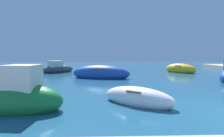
# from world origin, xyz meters

# --- Properties ---
(moored_boat_0) EXTENTS (3.59, 3.03, 1.57)m
(moored_boat_0) POSITION_xyz_m (-10.71, 14.57, 0.41)
(moored_boat_0) COLOR #3F3F47
(moored_boat_0) RESTS_ON ground
(moored_boat_1) EXTENTS (3.60, 1.76, 1.97)m
(moored_boat_1) POSITION_xyz_m (-8.48, 1.20, 0.47)
(moored_boat_1) COLOR #197233
(moored_boat_1) RESTS_ON ground
(moored_boat_2) EXTENTS (3.28, 3.73, 1.31)m
(moored_boat_2) POSITION_xyz_m (3.13, 14.16, 0.36)
(moored_boat_2) COLOR gold
(moored_boat_2) RESTS_ON ground
(moored_boat_5) EXTENTS (5.27, 2.69, 1.42)m
(moored_boat_5) POSITION_xyz_m (-5.70, 9.81, 0.40)
(moored_boat_5) COLOR #1E479E
(moored_boat_5) RESTS_ON ground
(moored_boat_6) EXTENTS (3.10, 2.68, 0.93)m
(moored_boat_6) POSITION_xyz_m (-3.93, 1.85, 0.26)
(moored_boat_6) COLOR white
(moored_boat_6) RESTS_ON ground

